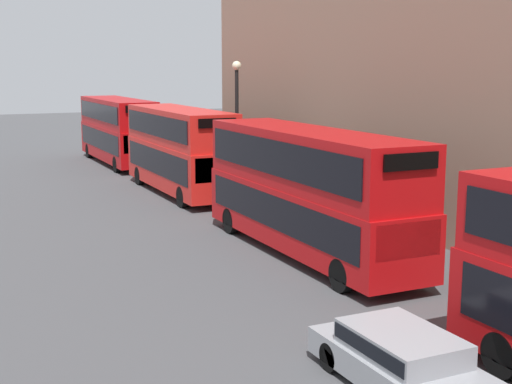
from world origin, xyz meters
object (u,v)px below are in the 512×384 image
(bus_trailing, at_px, (118,128))
(car_hatchback, at_px, (403,359))
(bus_second_in_queue, at_px, (308,187))
(bus_third_in_queue, at_px, (180,147))

(bus_trailing, distance_m, car_hatchback, 35.85)
(bus_second_in_queue, bearing_deg, car_hatchback, -108.75)
(bus_second_in_queue, distance_m, bus_trailing, 25.63)
(bus_second_in_queue, relative_size, bus_trailing, 1.03)
(bus_trailing, relative_size, car_hatchback, 2.42)
(bus_third_in_queue, height_order, bus_trailing, bus_third_in_queue)
(bus_third_in_queue, distance_m, bus_trailing, 12.40)
(bus_second_in_queue, relative_size, car_hatchback, 2.48)
(bus_third_in_queue, bearing_deg, car_hatchback, -98.32)
(bus_trailing, bearing_deg, car_hatchback, -95.45)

